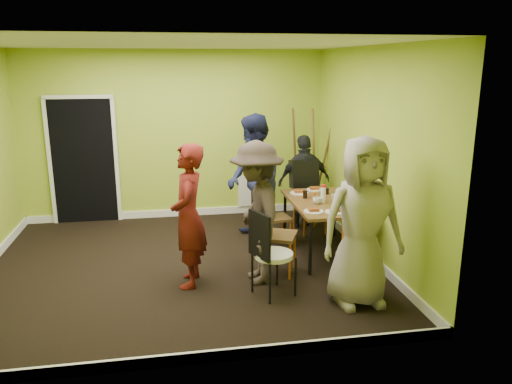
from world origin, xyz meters
The scene contains 28 objects.
ground centered at (0.00, 0.00, 0.00)m, with size 5.00×5.00×0.00m, color black.
room_walls centered at (-0.02, 0.04, 0.99)m, with size 5.04×4.54×2.82m.
dining_table centered at (1.95, 0.13, 0.70)m, with size 0.90×1.50×0.75m.
chair_left_far centered at (1.29, 0.53, 0.51)m, with size 0.42×0.42×0.90m.
chair_left_near centered at (1.10, -0.36, 0.59)m, with size 0.57×0.57×1.05m.
chair_back_end centered at (1.98, 1.22, 0.79)m, with size 0.54×0.61×1.12m.
chair_front_end centered at (1.89, -1.19, 0.50)m, with size 0.43×0.44×0.89m.
chair_bentwood centered at (0.93, -1.03, 0.56)m, with size 0.52×0.51×1.01m.
easel centered at (2.20, 1.70, 0.94)m, with size 0.76×0.71×1.89m.
plate_near_left centered at (1.71, 0.61, 0.76)m, with size 0.27×0.27×0.01m, color white.
plate_near_right centered at (1.66, -0.32, 0.76)m, with size 0.25×0.25×0.01m, color white.
plate_far_back centered at (1.99, 0.76, 0.76)m, with size 0.24×0.24×0.01m, color white.
plate_far_front centered at (1.92, -0.38, 0.76)m, with size 0.26×0.26×0.01m, color white.
plate_wall_back centered at (2.27, 0.25, 0.76)m, with size 0.23×0.23×0.01m, color white.
plate_wall_front centered at (2.22, -0.10, 0.76)m, with size 0.23×0.23×0.01m, color white.
thermos centered at (1.91, 0.08, 0.86)m, with size 0.07×0.07×0.21m, color white.
blue_bottle centered at (2.25, -0.16, 0.85)m, with size 0.07×0.07×0.19m, color #162EA8.
orange_bottle centered at (1.85, 0.33, 0.79)m, with size 0.04×0.04×0.08m, color orange.
glass_mid centered at (1.73, 0.34, 0.80)m, with size 0.06×0.06×0.10m, color black.
glass_back centered at (2.09, 0.49, 0.80)m, with size 0.06×0.06×0.09m, color black.
glass_front centered at (2.14, -0.36, 0.80)m, with size 0.06×0.06×0.10m, color black.
cup_a centered at (1.81, 0.03, 0.79)m, with size 0.11×0.11×0.09m, color white.
cup_b centered at (2.08, 0.13, 0.80)m, with size 0.10×0.10×0.09m, color white.
person_standing centered at (0.07, -0.55, 0.85)m, with size 0.62×0.41×1.70m, color #57130F.
person_left_far centered at (1.08, 0.75, 0.94)m, with size 0.92×0.72×1.89m, color #161A37.
person_left_near centered at (0.87, -0.60, 0.86)m, with size 1.11×0.64×1.72m, color #302620.
person_back_end centered at (1.99, 1.36, 0.74)m, with size 0.87×0.36×1.49m, color black.
person_front_end centered at (1.88, -1.36, 0.93)m, with size 0.91×0.59×1.86m, color gray.
Camera 1 is at (-0.12, -6.15, 2.59)m, focal length 35.00 mm.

